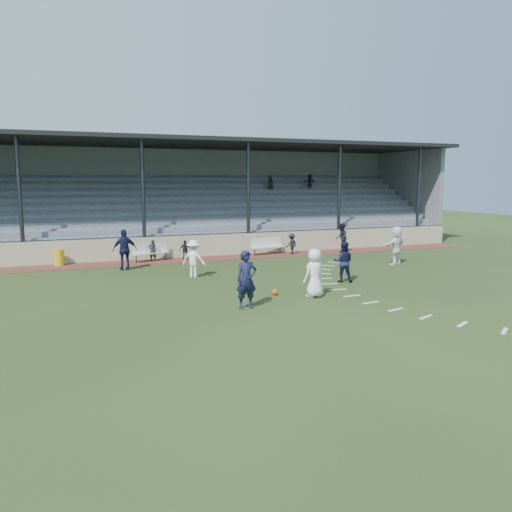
{
  "coord_description": "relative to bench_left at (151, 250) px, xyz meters",
  "views": [
    {
      "loc": [
        -6.88,
        -15.61,
        4.22
      ],
      "look_at": [
        0.0,
        2.5,
        1.3
      ],
      "focal_mm": 35.0,
      "sensor_mm": 36.0,
      "label": 1
    }
  ],
  "objects": [
    {
      "name": "ground",
      "position": [
        2.82,
        -10.79,
        -0.58
      ],
      "size": [
        90.0,
        90.0,
        0.0
      ],
      "primitive_type": "plane",
      "color": "#293B18",
      "rests_on": "ground"
    },
    {
      "name": "sub_right",
      "position": [
        8.05,
        -0.35,
        0.03
      ],
      "size": [
        0.89,
        0.72,
        1.19
      ],
      "primitive_type": "imported",
      "rotation": [
        0.0,
        0.0,
        3.56
      ],
      "color": "black",
      "rests_on": "cinder_track"
    },
    {
      "name": "penalty_arc",
      "position": [
        6.94,
        -10.79,
        -0.58
      ],
      "size": [
        3.89,
        14.63,
        0.01
      ],
      "color": "silver",
      "rests_on": "ground"
    },
    {
      "name": "retaining_wall",
      "position": [
        2.82,
        0.76,
        0.02
      ],
      "size": [
        34.0,
        0.18,
        1.2
      ],
      "primitive_type": "cube",
      "color": "#B4AB8A",
      "rests_on": "ground"
    },
    {
      "name": "bench_left",
      "position": [
        0.0,
        0.0,
        0.0
      ],
      "size": [
        2.03,
        1.04,
        0.95
      ],
      "rotation": [
        0.0,
        0.0,
        0.31
      ],
      "color": "silver",
      "rests_on": "cinder_track"
    },
    {
      "name": "player_white_back",
      "position": [
        11.58,
        -5.35,
        0.39
      ],
      "size": [
        1.88,
        1.25,
        1.94
      ],
      "primitive_type": "imported",
      "rotation": [
        0.0,
        0.0,
        3.56
      ],
      "color": "white",
      "rests_on": "ground"
    },
    {
      "name": "player_navy_wing",
      "position": [
        -1.56,
        -2.22,
        0.4
      ],
      "size": [
        1.18,
        0.56,
        1.96
      ],
      "primitive_type": "imported",
      "rotation": [
        0.0,
        0.0,
        3.21
      ],
      "color": "#131735",
      "rests_on": "ground"
    },
    {
      "name": "football",
      "position": [
        3.06,
        -9.66,
        -0.47
      ],
      "size": [
        0.23,
        0.23,
        0.23
      ],
      "primitive_type": "sphere",
      "color": "#BF4D0B",
      "rests_on": "ground"
    },
    {
      "name": "trash_bin",
      "position": [
        -4.54,
        0.18,
        -0.16
      ],
      "size": [
        0.51,
        0.51,
        0.81
      ],
      "primitive_type": "cylinder",
      "color": "gold",
      "rests_on": "cinder_track"
    },
    {
      "name": "sub_left_far",
      "position": [
        1.81,
        -0.25,
        -0.03
      ],
      "size": [
        0.66,
        0.38,
        1.07
      ],
      "primitive_type": "imported",
      "rotation": [
        0.0,
        0.0,
        2.94
      ],
      "color": "black",
      "rests_on": "cinder_track"
    },
    {
      "name": "player_white_wing",
      "position": [
        1.07,
        -5.2,
        0.25
      ],
      "size": [
        1.23,
        1.15,
        1.67
      ],
      "primitive_type": "imported",
      "rotation": [
        0.0,
        0.0,
        2.48
      ],
      "color": "white",
      "rests_on": "ground"
    },
    {
      "name": "official",
      "position": [
        11.2,
        -0.6,
        0.3
      ],
      "size": [
        1.01,
        1.06,
        1.72
      ],
      "primitive_type": "imported",
      "rotation": [
        0.0,
        0.0,
        4.1
      ],
      "color": "black",
      "rests_on": "cinder_track"
    },
    {
      "name": "player_navy_mid",
      "position": [
        6.72,
        -8.38,
        0.27
      ],
      "size": [
        1.04,
        0.97,
        1.71
      ],
      "primitive_type": "imported",
      "rotation": [
        0.0,
        0.0,
        2.63
      ],
      "color": "#131735",
      "rests_on": "ground"
    },
    {
      "name": "player_white_lead",
      "position": [
        4.29,
        -10.45,
        0.31
      ],
      "size": [
        0.99,
        0.78,
        1.79
      ],
      "primitive_type": "imported",
      "rotation": [
        0.0,
        0.0,
        3.42
      ],
      "color": "white",
      "rests_on": "ground"
    },
    {
      "name": "grandstand",
      "position": [
        2.83,
        5.47,
        1.62
      ],
      "size": [
        34.6,
        9.0,
        6.61
      ],
      "color": "gray",
      "rests_on": "ground"
    },
    {
      "name": "sub_left_near",
      "position": [
        0.08,
        -0.14,
        0.01
      ],
      "size": [
        0.44,
        0.31,
        1.14
      ],
      "primitive_type": "imported",
      "rotation": [
        0.0,
        0.0,
        3.23
      ],
      "color": "black",
      "rests_on": "cinder_track"
    },
    {
      "name": "cinder_track",
      "position": [
        2.82,
        -0.29,
        -0.57
      ],
      "size": [
        34.0,
        2.0,
        0.02
      ],
      "primitive_type": "cube",
      "color": "#582B23",
      "rests_on": "ground"
    },
    {
      "name": "player_navy_lead",
      "position": [
        1.42,
        -11.11,
        0.39
      ],
      "size": [
        0.71,
        0.47,
        1.95
      ],
      "primitive_type": "imported",
      "rotation": [
        0.0,
        0.0,
        -0.0
      ],
      "color": "#131735",
      "rests_on": "ground"
    },
    {
      "name": "bench_right",
      "position": [
        6.66,
        0.06,
        0.0
      ],
      "size": [
        2.04,
        0.74,
        0.95
      ],
      "rotation": [
        0.0,
        0.0,
        0.15
      ],
      "color": "silver",
      "rests_on": "cinder_track"
    }
  ]
}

